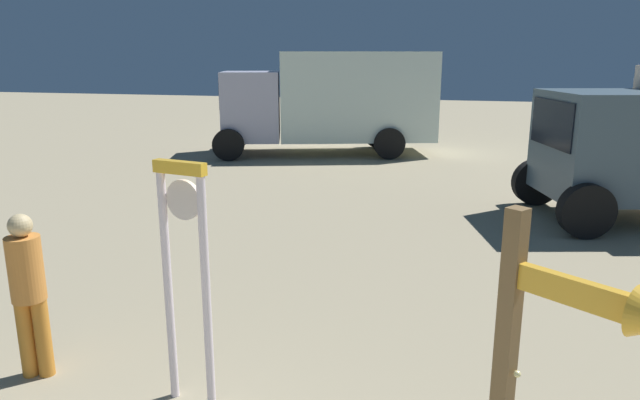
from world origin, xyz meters
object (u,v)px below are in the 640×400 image
person_near_clock (28,288)px  box_truck_near (333,99)px  standing_clock (186,263)px  arrow_sign (559,354)px

person_near_clock → box_truck_near: (-0.43, 13.03, 0.78)m
person_near_clock → standing_clock: bearing=-0.3°
standing_clock → box_truck_near: 13.19m
box_truck_near → arrow_sign: bearing=-71.6°
standing_clock → arrow_sign: (2.67, -1.00, 0.11)m
standing_clock → person_near_clock: size_ratio=1.35×
standing_clock → box_truck_near: size_ratio=0.30×
person_near_clock → box_truck_near: bearing=91.9°
box_truck_near → standing_clock: bearing=-81.3°
standing_clock → arrow_sign: bearing=-20.5°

